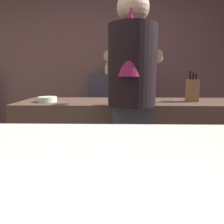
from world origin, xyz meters
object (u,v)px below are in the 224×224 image
mixing_bowl (47,99)px  bottle_soy (107,69)px  bartender (131,97)px  knife_block (192,90)px  bottle_hot_sauce (115,69)px  chefs_knife (159,101)px

mixing_bowl → bottle_soy: bearing=70.0°
bartender → knife_block: size_ratio=6.16×
knife_block → bottle_soy: (-0.85, 1.26, 0.22)m
knife_block → bottle_hot_sauce: bearing=119.3°
knife_block → bartender: bearing=-143.6°
chefs_knife → bottle_hot_sauce: 1.40m
mixing_bowl → bottle_soy: size_ratio=0.93×
knife_block → chefs_knife: bearing=-175.2°
mixing_bowl → bottle_hot_sauce: bearing=65.3°
bartender → bottle_hot_sauce: 1.73m
chefs_knife → bottle_hot_sauce: size_ratio=1.20×
chefs_knife → bottle_soy: bearing=101.2°
bartender → bottle_hot_sauce: (-0.13, 1.70, 0.24)m
chefs_knife → bottle_hot_sauce: bottle_hot_sauce is taller
bartender → bottle_soy: bearing=20.7°
bartender → mixing_bowl: 0.83m
bartender → mixing_bowl: size_ratio=9.92×
mixing_bowl → knife_block: bearing=2.4°
mixing_bowl → chefs_knife: bearing=1.7°
bottle_hot_sauce → chefs_knife: bearing=-72.4°
bartender → bottle_soy: 1.73m
chefs_knife → bottle_hot_sauce: (-0.41, 1.30, 0.32)m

